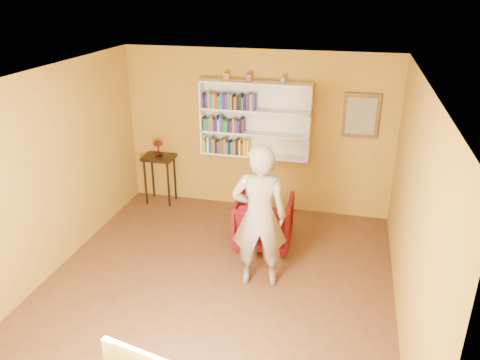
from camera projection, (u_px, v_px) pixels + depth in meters
name	position (u px, v px, depth m)	size (l,w,h in m)	color
room_shell	(214.00, 218.00, 5.68)	(5.30, 5.80, 2.88)	#4C2C18
bookshelf	(256.00, 119.00, 7.60)	(1.80, 0.29, 1.23)	silver
books_row_lower	(227.00, 146.00, 7.79)	(0.78, 0.19, 0.27)	#BC8125
books_row_middle	(224.00, 124.00, 7.65)	(0.70, 0.19, 0.26)	black
books_row_upper	(230.00, 101.00, 7.48)	(0.88, 0.19, 0.26)	#502369
ornament_left	(227.00, 77.00, 7.38)	(0.09, 0.09, 0.12)	#A0652D
ornament_centre	(249.00, 78.00, 7.30)	(0.08, 0.08, 0.12)	maroon
ornament_right	(283.00, 80.00, 7.19)	(0.07, 0.07, 0.09)	#476676
framed_painting	(361.00, 116.00, 7.22)	(0.55, 0.05, 0.70)	#533617
console_table	(159.00, 164.00, 8.17)	(0.53, 0.41, 0.87)	black
ruby_lustre	(158.00, 145.00, 8.03)	(0.17, 0.17, 0.28)	maroon
armchair	(264.00, 221.00, 6.94)	(0.82, 0.84, 0.77)	#46050D
person	(259.00, 217.00, 5.82)	(0.70, 0.46, 1.92)	#7C695B
game_remote	(245.00, 179.00, 5.32)	(0.04, 0.15, 0.04)	white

